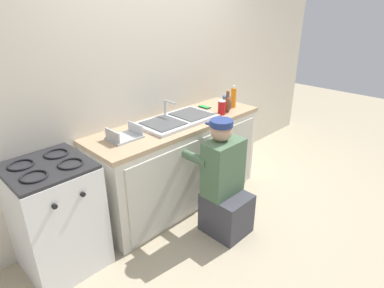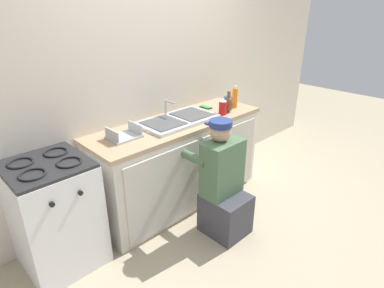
# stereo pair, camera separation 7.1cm
# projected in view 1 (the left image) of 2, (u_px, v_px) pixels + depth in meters

# --- Properties ---
(ground_plane) EXTENTS (12.00, 12.00, 0.00)m
(ground_plane) POSITION_uv_depth(u_px,v_px,m) (199.00, 210.00, 3.41)
(ground_plane) COLOR tan
(back_wall) EXTENTS (6.00, 0.10, 2.50)m
(back_wall) POSITION_uv_depth(u_px,v_px,m) (154.00, 83.00, 3.31)
(back_wall) COLOR beige
(back_wall) RESTS_ON ground_plane
(counter_cabinet) EXTENTS (1.89, 0.62, 0.88)m
(counter_cabinet) POSITION_uv_depth(u_px,v_px,m) (179.00, 164.00, 3.41)
(counter_cabinet) COLOR silver
(counter_cabinet) RESTS_ON ground_plane
(countertop) EXTENTS (1.93, 0.62, 0.04)m
(countertop) POSITION_uv_depth(u_px,v_px,m) (178.00, 124.00, 3.23)
(countertop) COLOR tan
(countertop) RESTS_ON counter_cabinet
(sink_double_basin) EXTENTS (0.80, 0.44, 0.19)m
(sink_double_basin) POSITION_uv_depth(u_px,v_px,m) (178.00, 120.00, 3.21)
(sink_double_basin) COLOR silver
(sink_double_basin) RESTS_ON countertop
(stove_range) EXTENTS (0.59, 0.62, 0.94)m
(stove_range) POSITION_uv_depth(u_px,v_px,m) (57.00, 216.00, 2.54)
(stove_range) COLOR white
(stove_range) RESTS_ON ground_plane
(plumber_person) EXTENTS (0.42, 0.61, 1.10)m
(plumber_person) POSITION_uv_depth(u_px,v_px,m) (224.00, 188.00, 2.95)
(plumber_person) COLOR #3F3F47
(plumber_person) RESTS_ON ground_plane
(soap_bottle_orange) EXTENTS (0.06, 0.06, 0.25)m
(soap_bottle_orange) POSITION_uv_depth(u_px,v_px,m) (233.00, 98.00, 3.61)
(soap_bottle_orange) COLOR orange
(soap_bottle_orange) RESTS_ON countertop
(dish_rack_tray) EXTENTS (0.28, 0.22, 0.11)m
(dish_rack_tray) POSITION_uv_depth(u_px,v_px,m) (125.00, 136.00, 2.82)
(dish_rack_tray) COLOR #B2B7BC
(dish_rack_tray) RESTS_ON countertop
(cell_phone) EXTENTS (0.07, 0.14, 0.01)m
(cell_phone) POSITION_uv_depth(u_px,v_px,m) (205.00, 107.00, 3.64)
(cell_phone) COLOR black
(cell_phone) RESTS_ON countertop
(vase_decorative) EXTENTS (0.10, 0.10, 0.23)m
(vase_decorative) POSITION_uv_depth(u_px,v_px,m) (227.00, 104.00, 3.48)
(vase_decorative) COLOR brown
(vase_decorative) RESTS_ON countertop
(coffee_mug) EXTENTS (0.13, 0.08, 0.09)m
(coffee_mug) POSITION_uv_depth(u_px,v_px,m) (226.00, 100.00, 3.76)
(coffee_mug) COLOR #335699
(coffee_mug) RESTS_ON countertop
(soda_cup_red) EXTENTS (0.08, 0.08, 0.15)m
(soda_cup_red) POSITION_uv_depth(u_px,v_px,m) (222.00, 108.00, 3.40)
(soda_cup_red) COLOR red
(soda_cup_red) RESTS_ON countertop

